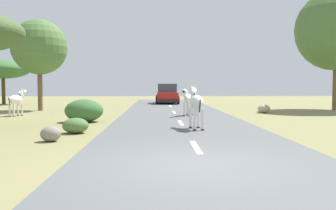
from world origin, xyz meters
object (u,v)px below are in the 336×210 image
object	(u,v)px
zebra_0	(188,99)
zebra_2	(196,103)
tree_0	(3,69)
rock_0	(264,109)
bush_2	(84,111)
tree_4	(39,47)
bush_1	(75,126)
rock_1	(51,134)
zebra_1	(17,100)
car_0	(167,94)

from	to	relation	value
zebra_0	zebra_2	world-z (taller)	zebra_2
zebra_2	tree_0	world-z (taller)	tree_0
zebra_0	zebra_2	xyz separation A→B (m)	(-0.19, -5.71, 0.09)
zebra_0	rock_0	world-z (taller)	zebra_0
bush_2	rock_0	xyz separation A→B (m)	(9.82, 4.81, -0.26)
tree_4	bush_1	size ratio (longest dim) A/B	6.53
tree_0	rock_0	size ratio (longest dim) A/B	6.12
tree_4	rock_1	distance (m)	14.28
zebra_0	bush_1	xyz separation A→B (m)	(-4.54, -6.44, -0.68)
rock_0	tree_4	bearing A→B (deg)	169.82
tree_4	rock_0	bearing A→B (deg)	-10.18
tree_0	rock_0	bearing A→B (deg)	-26.73
zebra_1	tree_4	xyz separation A→B (m)	(-0.04, 4.07, 3.27)
tree_0	bush_2	size ratio (longest dim) A/B	2.60
zebra_1	rock_1	size ratio (longest dim) A/B	2.54
tree_0	rock_1	size ratio (longest dim) A/B	7.43
bush_1	rock_1	size ratio (longest dim) A/B	1.50
tree_0	tree_4	size ratio (longest dim) A/B	0.76
tree_0	bush_2	xyz separation A→B (m)	(9.89, -14.74, -2.49)
rock_0	rock_1	world-z (taller)	rock_0
zebra_1	bush_1	xyz separation A→B (m)	(4.80, -7.10, -0.62)
tree_0	bush_1	size ratio (longest dim) A/B	4.94
zebra_1	bush_1	bearing A→B (deg)	-40.06
tree_4	rock_0	size ratio (longest dim) A/B	8.08
car_0	rock_0	xyz separation A→B (m)	(5.55, -10.39, -0.59)
zebra_0	car_0	distance (m)	12.59
rock_1	rock_0	bearing A→B (deg)	47.08
zebra_0	tree_0	xyz separation A→B (m)	(-14.90, 12.10, 2.07)
tree_0	rock_0	world-z (taller)	tree_0
rock_0	zebra_1	bearing A→B (deg)	-173.87
tree_0	bush_1	world-z (taller)	tree_0
zebra_0	tree_4	size ratio (longest dim) A/B	0.26
car_0	tree_4	size ratio (longest dim) A/B	0.73
zebra_2	rock_0	world-z (taller)	zebra_2
zebra_2	rock_0	xyz separation A→B (m)	(5.00, 7.89, -0.78)
zebra_2	car_0	distance (m)	18.28
tree_0	rock_1	distance (m)	22.85
bush_2	rock_1	distance (m)	5.62
tree_4	zebra_1	bearing A→B (deg)	-89.49
tree_0	bush_2	distance (m)	17.92
tree_0	rock_0	distance (m)	22.24
tree_0	zebra_2	bearing A→B (deg)	-50.45
tree_4	bush_2	bearing A→B (deg)	-59.33
rock_0	tree_0	bearing A→B (deg)	153.27
bush_1	tree_4	bearing A→B (deg)	113.40
zebra_1	tree_4	world-z (taller)	tree_4
bush_2	rock_0	world-z (taller)	bush_2
zebra_1	bush_1	world-z (taller)	zebra_1
zebra_1	car_0	xyz separation A→B (m)	(8.60, 11.91, -0.04)
zebra_0	tree_4	world-z (taller)	tree_4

